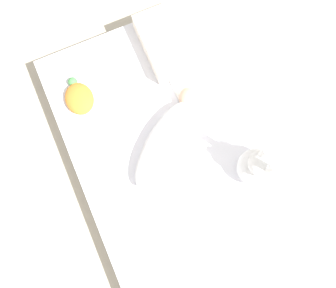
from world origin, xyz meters
name	(u,v)px	position (x,y,z in m)	size (l,w,h in m)	color
ground_plane	(172,152)	(0.00, 0.00, 0.00)	(12.00, 12.00, 0.00)	#B2A893
bed_mattress	(172,149)	(0.00, 0.00, 0.10)	(1.30, 0.92, 0.19)	white
burp_cloth	(191,88)	(0.22, -0.19, 0.20)	(0.25, 0.16, 0.02)	white
swaddled_baby	(166,140)	(0.02, 0.02, 0.25)	(0.41, 0.47, 0.12)	white
pillow	(179,38)	(0.46, -0.24, 0.25)	(0.33, 0.35, 0.12)	white
bunny_plush	(258,167)	(-0.26, -0.29, 0.32)	(0.17, 0.17, 0.35)	white
turtle_plush	(79,98)	(0.38, 0.32, 0.22)	(0.20, 0.13, 0.06)	orange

